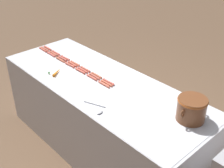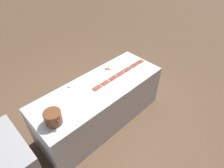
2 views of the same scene
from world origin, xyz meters
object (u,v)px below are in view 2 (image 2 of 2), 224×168
hot_dog_8 (134,65)px  bean_pot (53,117)px  hot_dog_2 (128,70)px  serving_spoon (71,86)px  hot_dog_20 (96,87)px  hot_dog_18 (112,77)px  hot_dog_14 (138,61)px  hot_dog_7 (140,62)px  hot_dog_10 (120,74)px  hot_dog_15 (133,65)px  hot_dog_6 (98,89)px  hot_dog_4 (114,79)px  hot_dog_5 (107,84)px  hot_dog_19 (104,82)px  hot_dog_17 (119,73)px  carrot (110,69)px  hot_dog_16 (126,69)px  hot_dog_12 (105,83)px  hot_dog_13 (97,88)px  hot_dog_0 (141,62)px  hot_dog_1 (135,66)px  hot_dog_3 (121,74)px  hot_dog_11 (113,78)px

hot_dog_8 → bean_pot: (-0.13, 1.86, 0.10)m
hot_dog_2 → bean_pot: (-0.10, 1.66, 0.10)m
hot_dog_8 → serving_spoon: 1.28m
hot_dog_20 → hot_dog_18: bearing=-89.9°
hot_dog_8 → hot_dog_18: size_ratio=1.00×
hot_dog_14 → hot_dog_8: bearing=99.2°
hot_dog_7 → hot_dog_10: size_ratio=1.00×
hot_dog_2 → hot_dog_15: size_ratio=1.00×
hot_dog_6 → hot_dog_20: 0.07m
hot_dog_4 → bean_pot: 1.29m
hot_dog_5 → hot_dog_19: size_ratio=1.00×
hot_dog_4 → hot_dog_5: size_ratio=1.00×
hot_dog_17 → hot_dog_18: (-0.00, 0.19, 0.00)m
hot_dog_4 → carrot: 0.31m
hot_dog_8 → serving_spoon: hot_dog_8 is taller
hot_dog_16 → serving_spoon: 1.09m
hot_dog_6 → hot_dog_12: same height
hot_dog_17 → hot_dog_4: bearing=108.3°
hot_dog_10 → hot_dog_13: same height
hot_dog_19 → hot_dog_20: size_ratio=1.00×
hot_dog_0 → hot_dog_8: 0.20m
hot_dog_2 → bean_pot: bearing=93.4°
hot_dog_8 → hot_dog_19: bearing=87.7°
hot_dog_10 → hot_dog_18: bearing=79.5°
hot_dog_1 → bean_pot: (-0.10, 1.86, 0.10)m
hot_dog_0 → hot_dog_5: size_ratio=1.00×
hot_dog_15 → hot_dog_19: same height
hot_dog_6 → hot_dog_10: same height
hot_dog_16 → hot_dog_10: bearing=101.5°
hot_dog_2 → hot_dog_16: (0.07, 0.00, 0.00)m
hot_dog_3 → hot_dog_11: same height
hot_dog_1 → hot_dog_8: 0.03m
hot_dog_6 → hot_dog_10: (0.03, -0.57, 0.00)m
hot_dog_20 → hot_dog_16: bearing=-89.7°
hot_dog_12 → hot_dog_18: 0.20m
hot_dog_2 → hot_dog_3: (-0.00, 0.19, 0.00)m
hot_dog_14 → hot_dog_17: (0.00, 0.56, 0.00)m
hot_dog_3 → serving_spoon: bearing=65.5°
hot_dog_4 → hot_dog_19: size_ratio=1.00×
hot_dog_17 → serving_spoon: bearing=69.6°
hot_dog_1 → hot_dog_18: (0.07, 0.57, 0.00)m
hot_dog_14 → serving_spoon: size_ratio=0.64×
hot_dog_10 → bean_pot: 1.49m
hot_dog_15 → hot_dog_13: bearing=92.0°
hot_dog_4 → hot_dog_20: same height
hot_dog_5 → hot_dog_7: bearing=-87.8°
hot_dog_8 → hot_dog_19: (0.03, 0.76, 0.00)m
hot_dog_0 → hot_dog_12: bearing=88.0°
bean_pot → serving_spoon: (0.48, -0.63, -0.11)m
hot_dog_6 → hot_dog_19: (0.07, -0.19, 0.00)m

